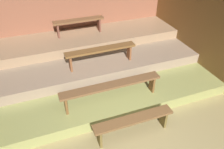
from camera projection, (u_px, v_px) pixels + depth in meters
The scene contains 10 objects.
ground at pixel (105, 93), 5.86m from camera, with size 6.51×5.81×0.08m, color #907F51.
wall_back at pixel (78, 13), 7.06m from camera, with size 6.51×0.06×2.54m, color brown.
wall_right at pixel (206, 30), 5.95m from camera, with size 0.06×5.81×2.54m, color brown.
platform_lower at pixel (97, 74), 6.28m from camera, with size 5.71×3.67×0.27m, color olive.
platform_middle at pixel (91, 56), 6.57m from camera, with size 5.71×2.51×0.27m, color #89735D.
platform_upper at pixel (85, 39), 6.85m from camera, with size 5.71×1.37×0.27m, color #907354.
bench_floor_center at pixel (133, 121), 4.47m from camera, with size 1.68×0.25×0.47m.
bench_lower_center at pixel (111, 87), 4.93m from camera, with size 2.31×0.25×0.47m.
bench_middle_center at pixel (101, 51), 5.72m from camera, with size 1.85×0.25×0.47m.
bench_upper_center at pixel (79, 22), 6.64m from camera, with size 1.52×0.25×0.47m.
Camera 1 is at (-1.43, -1.80, 3.71)m, focal length 35.72 mm.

